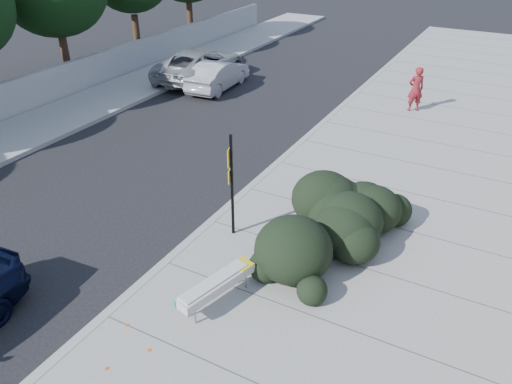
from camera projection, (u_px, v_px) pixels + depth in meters
ground at (166, 267)px, 11.75m from camera, size 120.00×120.00×0.00m
sidewalk_near at (451, 224)px, 13.21m from camera, size 11.20×50.00×0.15m
sidewalk_far at (49, 122)px, 19.45m from camera, size 3.00×50.00×0.15m
curb_near at (264, 176)px, 15.52m from camera, size 0.22×50.00×0.17m
curb_far at (77, 129)px, 18.83m from camera, size 0.22×50.00×0.17m
far_wall at (15, 98)px, 19.82m from camera, size 0.30×40.00×1.50m
bench at (217, 285)px, 10.26m from camera, size 0.87×1.93×0.58m
bike_rack at (349, 215)px, 12.44m from camera, size 0.22×0.59×0.90m
sign_post at (231, 180)px, 11.95m from camera, size 0.15×0.30×2.71m
hedge at (339, 218)px, 11.80m from camera, size 2.23×4.40×1.64m
wagon_silver at (218, 75)px, 22.96m from camera, size 1.63×4.01×1.29m
suv_silver at (200, 64)px, 24.08m from camera, size 2.74×5.53×1.51m
pedestrian at (416, 89)px, 19.91m from camera, size 0.78×0.73×1.79m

